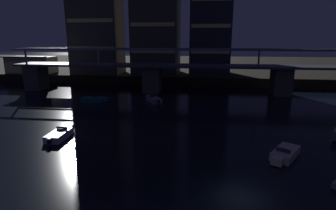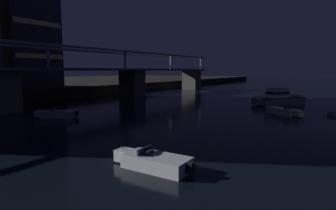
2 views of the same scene
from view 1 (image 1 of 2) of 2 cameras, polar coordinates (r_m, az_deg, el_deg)
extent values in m
plane|color=black|center=(21.80, 14.67, -18.42)|extent=(400.00, 400.00, 0.00)
cube|color=black|center=(106.55, 8.52, 8.08)|extent=(240.00, 80.00, 2.20)
cube|color=#4C4944|center=(69.50, -25.83, 5.26)|extent=(3.60, 4.40, 5.55)
cube|color=#4C4944|center=(59.56, -3.31, 5.40)|extent=(3.60, 4.40, 5.55)
cube|color=#4C4944|center=(60.94, 22.56, 4.56)|extent=(3.60, 4.40, 5.55)
cube|color=#3D424C|center=(58.36, 9.90, 8.02)|extent=(86.75, 6.40, 0.45)
cube|color=slate|center=(55.24, 10.20, 11.25)|extent=(86.75, 0.36, 0.36)
cube|color=slate|center=(61.02, 9.90, 11.49)|extent=(86.75, 0.36, 0.36)
cube|color=slate|center=(66.64, -27.59, 8.95)|extent=(0.30, 0.30, 3.20)
cube|color=slate|center=(59.14, -14.35, 9.64)|extent=(0.30, 0.30, 3.20)
cube|color=slate|center=(55.46, 1.66, 9.81)|extent=(0.30, 0.30, 3.20)
cube|color=slate|center=(56.36, 18.46, 9.18)|extent=(0.30, 0.30, 3.20)
cube|color=#423D38|center=(77.24, -14.97, 19.04)|extent=(12.75, 8.52, 33.79)
cube|color=#F2D172|center=(72.90, -15.72, 11.34)|extent=(11.73, 0.10, 0.90)
cube|color=#F2D172|center=(72.98, -16.08, 16.64)|extent=(11.73, 0.10, 0.90)
cube|color=#423D38|center=(73.27, -2.40, 18.68)|extent=(11.41, 12.76, 30.99)
cube|color=#F2D172|center=(66.73, -3.21, 11.16)|extent=(10.50, 0.10, 0.90)
cube|color=#F2D172|center=(66.74, -3.29, 16.48)|extent=(10.50, 0.10, 0.90)
cube|color=#282833|center=(74.04, 8.89, 18.20)|extent=(10.08, 11.37, 30.26)
cube|color=#F2D172|center=(68.15, 8.76, 10.95)|extent=(9.27, 0.10, 0.90)
cube|color=#F2D172|center=(68.14, 8.96, 16.04)|extent=(9.27, 0.10, 0.90)
cube|color=#B2AD9E|center=(84.00, -26.59, 7.55)|extent=(12.00, 6.00, 4.40)
cube|color=#EAD88C|center=(81.51, -27.72, 6.96)|extent=(11.20, 0.10, 2.64)
cube|color=#4C4C51|center=(80.85, -28.16, 8.87)|extent=(12.40, 1.60, 0.30)
cube|color=gray|center=(50.33, -2.95, 1.10)|extent=(3.58, 4.27, 0.80)
cube|color=gray|center=(52.51, -3.93, 1.67)|extent=(1.31, 1.29, 0.70)
cube|color=#283342|center=(50.98, -3.32, 1.92)|extent=(1.20, 0.79, 0.36)
cube|color=#262628|center=(50.77, -3.21, 1.80)|extent=(0.69, 0.63, 0.24)
cube|color=black|center=(48.37, -2.00, 0.70)|extent=(0.50, 0.50, 0.60)
sphere|color=beige|center=(52.65, -4.04, 2.18)|extent=(0.12, 0.12, 0.12)
cube|color=beige|center=(29.73, 23.34, -9.23)|extent=(3.63, 4.26, 0.80)
cube|color=beige|center=(27.57, 21.88, -10.79)|extent=(1.32, 1.29, 0.70)
cube|color=#283342|center=(28.75, 22.96, -8.73)|extent=(1.19, 0.82, 0.36)
cube|color=#262628|center=(29.00, 23.09, -8.68)|extent=(0.69, 0.64, 0.24)
cube|color=black|center=(31.65, 24.50, -7.77)|extent=(0.50, 0.50, 0.60)
sphere|color=beige|center=(27.18, 21.79, -10.15)|extent=(0.12, 0.12, 0.12)
cube|color=#196066|center=(52.36, -15.51, 1.10)|extent=(4.00, 2.02, 0.80)
cube|color=#196066|center=(51.62, -12.99, 1.13)|extent=(0.95, 1.04, 0.70)
cube|color=#283342|center=(51.97, -14.66, 1.72)|extent=(0.18, 1.35, 0.36)
cube|color=#262628|center=(52.06, -14.92, 1.66)|extent=(0.43, 0.58, 0.24)
cube|color=black|center=(53.08, -17.71, 1.23)|extent=(0.38, 0.38, 0.60)
sphere|color=red|center=(51.46, -12.74, 1.60)|extent=(0.12, 0.12, 0.12)
cube|color=silver|center=(34.63, -21.84, -5.85)|extent=(1.86, 3.94, 0.80)
cube|color=silver|center=(36.63, -20.13, -4.56)|extent=(1.00, 0.92, 0.70)
cube|color=#283342|center=(35.16, -21.29, -4.51)|extent=(1.35, 0.12, 0.36)
cube|color=#262628|center=(34.97, -21.47, -4.73)|extent=(0.57, 0.41, 0.24)
cube|color=black|center=(32.83, -23.58, -6.91)|extent=(0.37, 0.37, 0.60)
sphere|color=#33D84C|center=(36.72, -20.02, -3.80)|extent=(0.12, 0.12, 0.12)
camera|label=2|loc=(35.31, -47.91, -0.27)|focal=29.44mm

